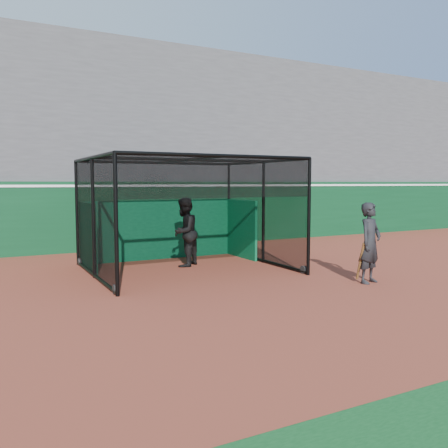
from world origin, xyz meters
name	(u,v)px	position (x,y,z in m)	size (l,w,h in m)	color
ground	(258,294)	(0.00, 0.00, 0.00)	(120.00, 120.00, 0.00)	brown
outfield_wall	(140,214)	(0.00, 8.50, 1.29)	(50.00, 0.50, 2.50)	#0A381B
grandstand	(113,137)	(0.00, 12.27, 4.48)	(50.00, 7.85, 8.95)	#4C4C4F
batting_cage	(186,215)	(-0.22, 3.54, 1.54)	(5.24, 4.60, 3.10)	black
batter	(184,232)	(-0.05, 4.05, 1.01)	(0.99, 0.77, 2.03)	black
on_deck_player	(370,243)	(3.07, -0.22, 0.99)	(0.83, 0.67, 1.98)	black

